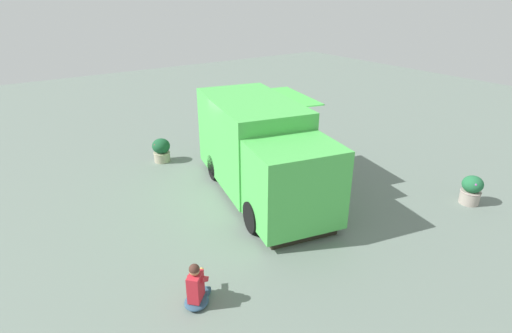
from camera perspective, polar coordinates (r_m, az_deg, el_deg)
ground_plane at (r=11.84m, az=0.72°, el=-2.89°), size 40.00×40.00×0.00m
food_truck at (r=11.03m, az=0.67°, el=2.02°), size 3.62×5.72×2.53m
person_customer at (r=7.73m, az=-8.39°, el=-16.65°), size 0.72×0.74×0.89m
planter_flowering_near at (r=13.79m, az=-13.19°, el=2.32°), size 0.59×0.59×0.80m
planter_flowering_far at (r=12.23m, az=28.09°, el=-2.88°), size 0.54×0.54×0.79m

